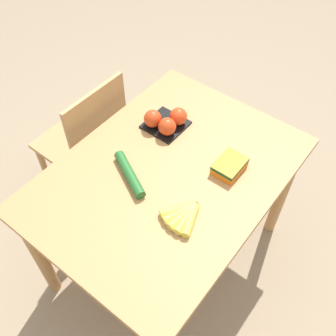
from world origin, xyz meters
TOP-DOWN VIEW (x-y plane):
  - ground_plane at (0.00, 0.00)m, footprint 12.00×12.00m
  - dining_table at (0.00, 0.00)m, footprint 1.16×0.86m
  - chair at (0.08, 0.63)m, footprint 0.42×0.40m
  - banana_bunch at (-0.14, -0.19)m, footprint 0.16×0.16m
  - tomato_pack at (0.21, 0.17)m, footprint 0.18×0.18m
  - carrot_bag at (0.17, -0.20)m, footprint 0.14×0.11m
  - cucumber_near at (-0.12, 0.11)m, footprint 0.15×0.24m

SIDE VIEW (x-z plane):
  - ground_plane at x=0.00m, z-range 0.00..0.00m
  - chair at x=0.08m, z-range 0.02..0.91m
  - dining_table at x=0.00m, z-range 0.27..1.02m
  - banana_bunch at x=-0.14m, z-range 0.76..0.79m
  - cucumber_near at x=-0.12m, z-range 0.76..0.80m
  - carrot_bag at x=0.17m, z-range 0.76..0.81m
  - tomato_pack at x=0.21m, z-range 0.75..0.85m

